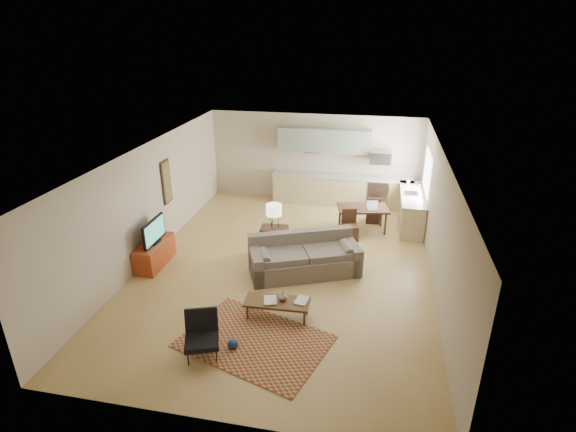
% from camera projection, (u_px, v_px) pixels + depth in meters
% --- Properties ---
extents(room, '(9.00, 9.00, 9.00)m').
position_uv_depth(room, '(285.00, 213.00, 9.87)').
color(room, '#AB8B4E').
rests_on(room, ground).
extents(kitchen_counter_back, '(4.26, 0.64, 0.92)m').
position_uv_depth(kitchen_counter_back, '(341.00, 190.00, 13.82)').
color(kitchen_counter_back, tan).
rests_on(kitchen_counter_back, ground).
extents(kitchen_counter_right, '(0.64, 2.26, 0.92)m').
position_uv_depth(kitchen_counter_right, '(411.00, 209.00, 12.39)').
color(kitchen_counter_right, tan).
rests_on(kitchen_counter_right, ground).
extents(kitchen_range, '(0.62, 0.62, 0.90)m').
position_uv_depth(kitchen_range, '(378.00, 193.00, 13.62)').
color(kitchen_range, '#A5A8AD').
rests_on(kitchen_range, ground).
extents(kitchen_microwave, '(0.62, 0.40, 0.35)m').
position_uv_depth(kitchen_microwave, '(381.00, 158.00, 13.21)').
color(kitchen_microwave, '#A5A8AD').
rests_on(kitchen_microwave, room).
extents(upper_cabinets, '(2.80, 0.34, 0.70)m').
position_uv_depth(upper_cabinets, '(324.00, 140.00, 13.47)').
color(upper_cabinets, gray).
rests_on(upper_cabinets, room).
extents(window_right, '(0.02, 1.40, 1.05)m').
position_uv_depth(window_right, '(427.00, 172.00, 11.90)').
color(window_right, white).
rests_on(window_right, room).
extents(wall_art_left, '(0.06, 0.42, 1.10)m').
position_uv_depth(wall_art_left, '(167.00, 182.00, 11.18)').
color(wall_art_left, olive).
rests_on(wall_art_left, room).
extents(triptych, '(1.70, 0.04, 0.50)m').
position_uv_depth(triptych, '(312.00, 145.00, 13.75)').
color(triptych, beige).
rests_on(triptych, room).
extents(rug, '(2.88, 2.40, 0.02)m').
position_uv_depth(rug, '(255.00, 341.00, 7.95)').
color(rug, brown).
rests_on(rug, floor).
extents(sofa, '(2.74, 1.99, 0.87)m').
position_uv_depth(sofa, '(305.00, 256.00, 9.97)').
color(sofa, '#665B51').
rests_on(sofa, floor).
extents(coffee_table, '(1.26, 0.53, 0.37)m').
position_uv_depth(coffee_table, '(277.00, 309.00, 8.54)').
color(coffee_table, '#462C14').
rests_on(coffee_table, floor).
extents(book_a, '(0.39, 0.43, 0.03)m').
position_uv_depth(book_a, '(264.00, 300.00, 8.45)').
color(book_a, maroon).
rests_on(book_a, coffee_table).
extents(book_b, '(0.34, 0.39, 0.02)m').
position_uv_depth(book_b, '(296.00, 299.00, 8.50)').
color(book_b, navy).
rests_on(book_b, coffee_table).
extents(vase, '(0.17, 0.17, 0.18)m').
position_uv_depth(vase, '(283.00, 296.00, 8.46)').
color(vase, black).
rests_on(vase, coffee_table).
extents(armchair, '(0.83, 0.83, 0.74)m').
position_uv_depth(armchair, '(202.00, 337.00, 7.50)').
color(armchair, black).
rests_on(armchair, floor).
extents(tv_credenza, '(0.48, 1.24, 0.57)m').
position_uv_depth(tv_credenza, '(155.00, 253.00, 10.39)').
color(tv_credenza, maroon).
rests_on(tv_credenza, floor).
extents(tv, '(0.10, 0.95, 0.57)m').
position_uv_depth(tv, '(154.00, 231.00, 10.15)').
color(tv, black).
rests_on(tv, tv_credenza).
extents(console_table, '(0.67, 0.47, 0.75)m').
position_uv_depth(console_table, '(274.00, 242.00, 10.74)').
color(console_table, '#331E15').
rests_on(console_table, floor).
extents(table_lamp, '(0.39, 0.39, 0.60)m').
position_uv_depth(table_lamp, '(274.00, 216.00, 10.48)').
color(table_lamp, beige).
rests_on(table_lamp, console_table).
extents(dining_table, '(1.44, 1.00, 0.67)m').
position_uv_depth(dining_table, '(362.00, 219.00, 12.09)').
color(dining_table, '#331E15').
rests_on(dining_table, floor).
extents(dining_chair_near, '(0.48, 0.49, 0.80)m').
position_uv_depth(dining_chair_near, '(350.00, 225.00, 11.54)').
color(dining_chair_near, '#331E15').
rests_on(dining_chair_near, floor).
extents(dining_chair_far, '(0.40, 0.42, 0.78)m').
position_uv_depth(dining_chair_far, '(373.00, 209.00, 12.60)').
color(dining_chair_far, '#331E15').
rests_on(dining_chair_far, floor).
extents(laptop, '(0.32, 0.27, 0.21)m').
position_uv_depth(laptop, '(373.00, 206.00, 11.79)').
color(laptop, '#A5A8AD').
rests_on(laptop, dining_table).
extents(soap_bottle, '(0.09, 0.09, 0.19)m').
position_uv_depth(soap_bottle, '(408.00, 182.00, 12.85)').
color(soap_bottle, beige).
rests_on(soap_bottle, kitchen_counter_right).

